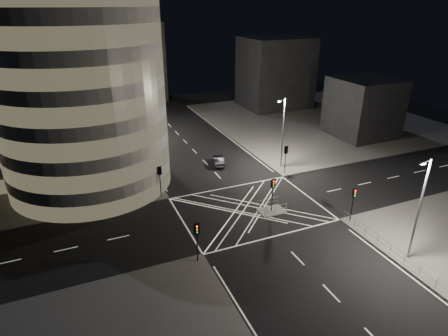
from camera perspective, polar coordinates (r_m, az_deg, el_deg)
name	(u,v)px	position (r m, az deg, el deg)	size (l,w,h in m)	color
ground	(250,209)	(43.87, 3.97, -6.23)	(120.00, 120.00, 0.00)	black
sidewalk_far_right	(318,119)	(79.54, 14.08, 7.21)	(42.00, 42.00, 0.15)	#524F4D
central_island	(271,211)	(43.55, 7.23, -6.50)	(3.00, 2.00, 0.15)	slate
office_tower_curved	(37,84)	(53.32, -26.57, 11.39)	(30.00, 29.00, 27.20)	gray
office_block_rear	(35,69)	(76.57, -26.82, 13.32)	(24.00, 16.00, 22.00)	gray
building_right_far	(275,73)	(86.76, 7.77, 14.21)	(14.00, 12.00, 15.00)	black
building_right_near	(363,107)	(70.78, 20.42, 8.67)	(10.00, 10.00, 10.00)	black
building_far_end	(124,63)	(93.57, -14.94, 15.18)	(18.00, 8.00, 18.00)	black
tree_a	(141,159)	(46.62, -12.59, 1.40)	(4.73, 4.73, 7.16)	black
tree_b	(131,138)	(51.91, -13.97, 4.52)	(5.00, 5.00, 8.10)	black
tree_c	(124,129)	(57.73, -14.97, 5.80)	(4.11, 4.11, 7.04)	black
tree_d	(118,114)	(63.27, -15.91, 7.88)	(4.50, 4.50, 7.93)	black
tree_e	(113,111)	(69.28, -16.54, 8.32)	(3.48, 3.48, 6.37)	black
traffic_signal_fl	(160,176)	(45.59, -9.77, -1.19)	(0.55, 0.22, 4.00)	black
traffic_signal_nl	(197,235)	(34.09, -4.16, -10.18)	(0.55, 0.22, 4.00)	black
traffic_signal_fr	(286,155)	(51.92, 9.40, 2.03)	(0.55, 0.22, 4.00)	black
traffic_signal_nr	(353,198)	(42.18, 19.12, -4.41)	(0.55, 0.22, 4.00)	black
traffic_signal_island	(273,189)	(42.20, 7.43, -3.18)	(0.55, 0.22, 4.00)	black
street_lamp_left_near	(144,142)	(49.21, -12.16, 3.84)	(1.25, 0.25, 10.00)	slate
street_lamp_left_far	(121,109)	(66.26, -15.37, 8.70)	(1.25, 0.25, 10.00)	slate
street_lamp_right_far	(283,131)	(53.09, 8.93, 5.58)	(1.25, 0.25, 10.00)	slate
street_lamp_right_near	(419,207)	(37.22, 27.60, -5.29)	(1.25, 0.25, 10.00)	slate
railing_near_right	(384,244)	(39.80, 23.19, -10.63)	(0.06, 11.70, 1.10)	slate
railing_island_south	(276,210)	(42.58, 7.88, -6.33)	(2.80, 0.06, 1.10)	slate
railing_island_north	(268,203)	(43.92, 6.69, -5.26)	(2.80, 0.06, 1.10)	slate
sedan	(218,161)	(55.05, -0.85, 1.15)	(1.44, 4.12, 1.36)	black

